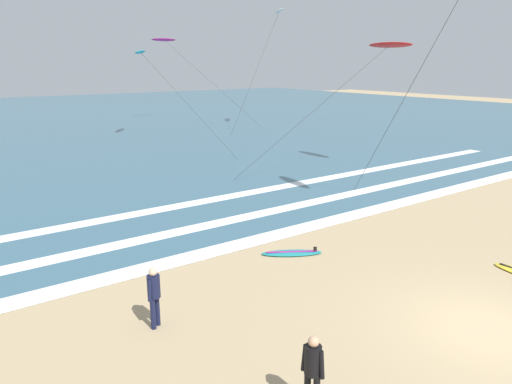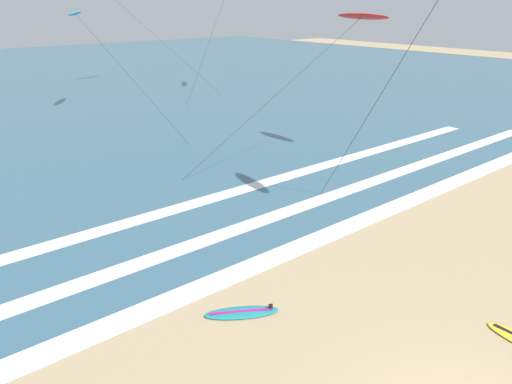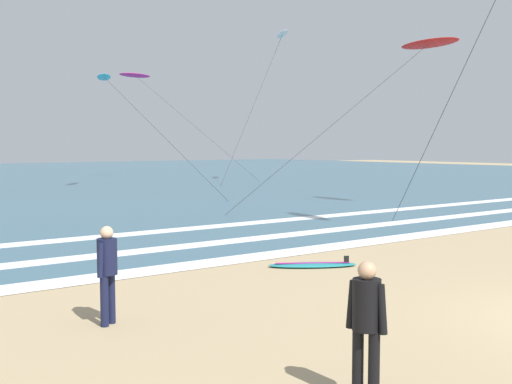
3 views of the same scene
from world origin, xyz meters
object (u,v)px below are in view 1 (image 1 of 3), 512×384
(surfboard_left_pile, at_px, (292,253))
(kite_cyan_low_near, at_px, (141,53))
(kite_red_high_right, at_px, (389,46))
(surfer_left_near, at_px, (154,292))
(kite_magenta_far_right, at_px, (164,40))
(surfer_right_near, at_px, (313,367))
(kite_white_mid_center, at_px, (279,11))

(surfboard_left_pile, distance_m, kite_cyan_low_near, 29.74)
(surfboard_left_pile, height_order, kite_red_high_right, kite_red_high_right)
(surfer_left_near, bearing_deg, kite_magenta_far_right, 63.50)
(surfer_right_near, height_order, kite_white_mid_center, kite_white_mid_center)
(surfer_right_near, xyz_separation_m, kite_white_mid_center, (25.06, 32.48, 10.16))
(surfer_right_near, bearing_deg, kite_cyan_low_near, 71.22)
(kite_red_high_right, distance_m, kite_white_mid_center, 20.43)
(kite_cyan_low_near, distance_m, kite_white_mid_center, 14.06)
(kite_magenta_far_right, bearing_deg, kite_red_high_right, -91.70)
(surfer_left_near, distance_m, kite_red_high_right, 22.25)
(kite_red_high_right, relative_size, kite_white_mid_center, 0.83)
(surfboard_left_pile, height_order, kite_white_mid_center, kite_white_mid_center)
(surfer_left_near, relative_size, kite_red_high_right, 0.17)
(surfer_right_near, relative_size, surfer_left_near, 1.00)
(surfer_right_near, height_order, kite_cyan_low_near, kite_cyan_low_near)
(surfboard_left_pile, bearing_deg, kite_red_high_right, 28.67)
(kite_cyan_low_near, height_order, kite_white_mid_center, kite_white_mid_center)
(kite_cyan_low_near, bearing_deg, surfer_right_near, -108.78)
(kite_red_high_right, bearing_deg, kite_white_mid_center, 70.09)
(surfer_right_near, xyz_separation_m, kite_red_high_right, (18.21, 13.59, 6.44))
(surfboard_left_pile, relative_size, kite_white_mid_center, 0.18)
(kite_cyan_low_near, xyz_separation_m, kite_white_mid_center, (13.40, -1.79, 3.87))
(surfer_right_near, relative_size, kite_cyan_low_near, 0.12)
(surfer_right_near, xyz_separation_m, kite_magenta_far_right, (19.15, 45.18, 7.84))
(kite_cyan_low_near, xyz_separation_m, kite_magenta_far_right, (7.50, 10.91, 1.55))
(kite_magenta_far_right, bearing_deg, kite_cyan_low_near, -124.49)
(surfer_right_near, height_order, kite_red_high_right, kite_red_high_right)
(surfboard_left_pile, bearing_deg, surfer_left_near, -164.20)
(kite_cyan_low_near, distance_m, kite_magenta_far_right, 13.33)
(kite_magenta_far_right, bearing_deg, surfboard_left_pile, -110.26)
(surfer_left_near, xyz_separation_m, kite_cyan_low_near, (12.75, 29.69, 6.29))
(surfer_left_near, relative_size, kite_magenta_far_right, 0.14)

